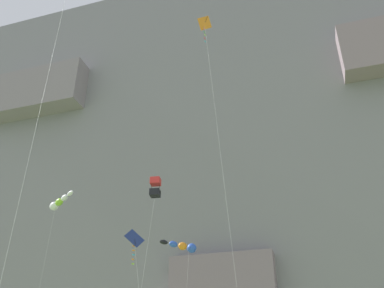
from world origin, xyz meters
name	(u,v)px	position (x,y,z in m)	size (l,w,h in m)	color
cliff_face	(239,176)	(-0.02, 62.43, 32.68)	(180.00, 30.87, 65.34)	gray
kite_diamond_far_left	(135,246)	(-2.24, 29.03, 12.51)	(3.42, 1.76, 13.87)	navy
kite_windsock_low_center	(59,203)	(-16.17, 38.30, 21.00)	(5.36, 4.31, 21.53)	white
kite_diamond_high_right	(206,35)	(4.01, 27.68, 30.70)	(3.15, 1.92, 33.18)	orange
kite_box_front_field	(155,188)	(-3.30, 35.08, 19.86)	(1.13, 3.64, 20.84)	red
kite_windsock_low_right	(183,246)	(-1.77, 39.26, 15.12)	(3.01, 3.94, 15.60)	blue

